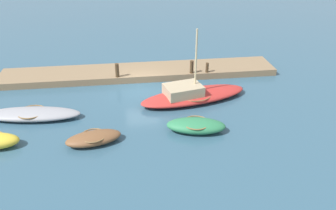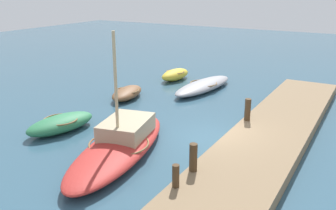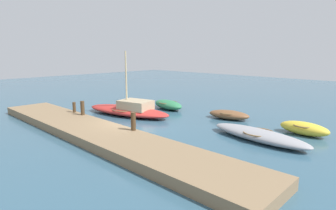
# 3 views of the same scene
# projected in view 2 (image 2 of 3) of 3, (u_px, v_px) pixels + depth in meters

# --- Properties ---
(ground_plane) EXTENTS (84.00, 84.00, 0.00)m
(ground_plane) POSITION_uv_depth(u_px,v_px,m) (212.00, 139.00, 16.11)
(ground_plane) COLOR #33566B
(dock_platform) EXTENTS (21.17, 3.08, 0.50)m
(dock_platform) POSITION_uv_depth(u_px,v_px,m) (263.00, 144.00, 14.95)
(dock_platform) COLOR #846B4C
(dock_platform) RESTS_ON ground_plane
(sailboat_red) EXTENTS (7.77, 3.93, 4.90)m
(sailboat_red) POSITION_uv_depth(u_px,v_px,m) (121.00, 143.00, 14.57)
(sailboat_red) COLOR #B72D28
(sailboat_red) RESTS_ON ground_plane
(rowboat_brown) EXTENTS (3.22, 1.96, 0.64)m
(rowboat_brown) POSITION_uv_depth(u_px,v_px,m) (127.00, 93.00, 21.80)
(rowboat_brown) COLOR brown
(rowboat_brown) RESTS_ON ground_plane
(rowboat_green) EXTENTS (3.60, 2.12, 0.74)m
(rowboat_green) POSITION_uv_depth(u_px,v_px,m) (61.00, 123.00, 16.85)
(rowboat_green) COLOR #2D7A4C
(rowboat_green) RESTS_ON ground_plane
(motorboat_grey) EXTENTS (6.04, 2.31, 0.61)m
(motorboat_grey) POSITION_uv_depth(u_px,v_px,m) (203.00, 86.00, 23.45)
(motorboat_grey) COLOR #939399
(motorboat_grey) RESTS_ON ground_plane
(dinghy_yellow) EXTENTS (2.90, 1.41, 0.76)m
(dinghy_yellow) POSITION_uv_depth(u_px,v_px,m) (175.00, 75.00, 25.99)
(dinghy_yellow) COLOR gold
(dinghy_yellow) RESTS_ON ground_plane
(mooring_post_west) EXTENTS (0.23, 0.23, 0.75)m
(mooring_post_west) POSITION_uv_depth(u_px,v_px,m) (176.00, 176.00, 11.21)
(mooring_post_west) COLOR #47331E
(mooring_post_west) RESTS_ON dock_platform
(mooring_post_mid_west) EXTENTS (0.27, 0.27, 0.98)m
(mooring_post_mid_west) POSITION_uv_depth(u_px,v_px,m) (193.00, 157.00, 12.16)
(mooring_post_mid_west) COLOR #47331E
(mooring_post_mid_west) RESTS_ON dock_platform
(mooring_post_mid_east) EXTENTS (0.28, 0.28, 1.03)m
(mooring_post_mid_east) POSITION_uv_depth(u_px,v_px,m) (248.00, 110.00, 16.73)
(mooring_post_mid_east) COLOR #47331E
(mooring_post_mid_east) RESTS_ON dock_platform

